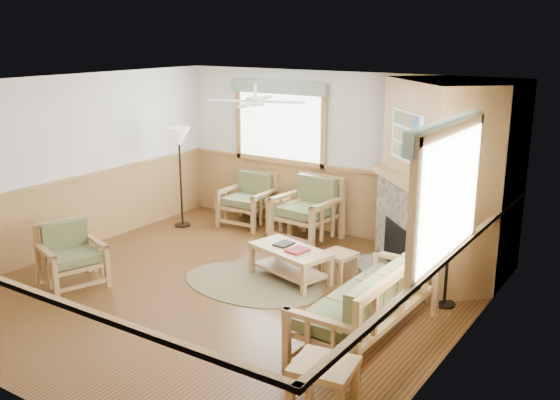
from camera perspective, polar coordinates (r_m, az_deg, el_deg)
The scene contains 24 objects.
floor at distance 8.33m, azimuth -5.01°, elevation -8.35°, with size 6.00×6.00×0.01m, color #513216.
ceiling at distance 7.67m, azimuth -5.48°, elevation 10.53°, with size 6.00×6.00×0.01m, color white.
wall_back at distance 10.34m, azimuth 5.22°, elevation 4.17°, with size 6.00×0.02×2.70m, color silver.
wall_front at distance 5.97m, azimuth -23.60°, elevation -5.34°, with size 6.00×0.02×2.70m, color silver.
wall_left at distance 10.01m, azimuth -18.80°, elevation 3.05°, with size 0.02×6.00×2.70m, color silver.
wall_right at distance 6.51m, azimuth 15.88°, elevation -2.95°, with size 0.02×6.00×2.70m, color silver.
wainscot at distance 8.13m, azimuth -5.10°, elevation -4.76°, with size 6.00×6.00×1.10m, color #9F7541, non-canonical shape.
fireplace at distance 8.68m, azimuth 14.15°, elevation 1.64°, with size 2.20×2.20×2.70m, color #9F7541, non-canonical shape.
window_back at distance 10.71m, azimuth -0.00°, elevation 10.98°, with size 1.90×0.16×1.50m, color white, non-canonical shape.
window_right at distance 6.08m, azimuth 15.73°, elevation 7.24°, with size 0.16×1.90×1.50m, color white, non-canonical shape.
ceiling_fan at distance 7.73m, azimuth -2.30°, elevation 10.32°, with size 1.24×1.24×0.36m, color white, non-canonical shape.
sofa at distance 6.94m, azimuth 8.04°, elevation -9.07°, with size 0.85×2.08×0.96m, color #A57E4D, non-canonical shape.
armchair_back_left at distance 10.97m, azimuth -3.02°, elevation 0.04°, with size 0.81×0.81×0.91m, color #A57E4D, non-canonical shape.
armchair_back_right at distance 10.14m, azimuth 2.44°, elevation -0.88°, with size 0.91×0.91×1.02m, color #A57E4D, non-canonical shape.
armchair_left at distance 8.78m, azimuth -18.48°, elevation -4.88°, with size 0.75×0.75×0.84m, color #A57E4D, non-canonical shape.
coffee_table at distance 8.59m, azimuth 0.92°, elevation -5.87°, with size 1.15×0.57×0.46m, color #A57E4D, non-canonical shape.
end_table_chairs at distance 10.56m, azimuth 0.55°, elevation -1.42°, with size 0.53×0.51×0.59m, color #A57E4D, non-canonical shape.
end_table_sofa at distance 5.64m, azimuth 4.01°, elevation -17.21°, with size 0.52×0.50×0.58m, color #A57E4D, non-canonical shape.
footstool at distance 8.72m, azimuth 5.35°, elevation -5.94°, with size 0.42×0.42×0.36m, color #A57E4D, non-canonical shape.
braided_rug at distance 8.53m, azimuth -2.55°, elevation -7.64°, with size 2.03×2.03×0.01m, color brown.
floor_lamp_left at distance 10.90m, azimuth -9.07°, elevation 2.06°, with size 0.40×0.40×1.75m, color black, non-canonical shape.
floor_lamp_right at distance 7.86m, azimuth 15.20°, elevation -3.43°, with size 0.40×0.40×1.75m, color black, non-canonical shape.
book_red at distance 8.38m, azimuth 1.61°, elevation -4.52°, with size 0.22×0.30×0.03m, color maroon.
book_dark at distance 8.63m, azimuth 0.34°, elevation -3.96°, with size 0.20×0.27×0.03m, color black.
Camera 1 is at (4.81, -5.94, 3.31)m, focal length 40.00 mm.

